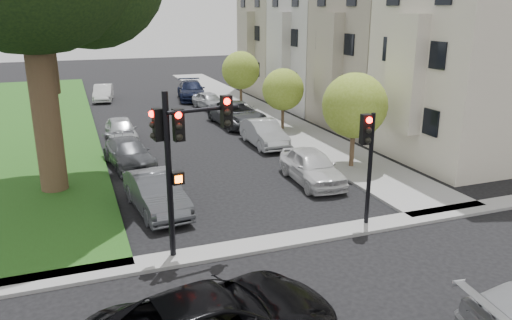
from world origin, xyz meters
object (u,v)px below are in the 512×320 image
object	(u,v)px
small_tree_c	(241,70)
car_parked_5	(156,193)
car_parked_0	(312,166)
car_parked_9	(103,93)
small_tree_b	(283,90)
car_parked_7	(121,130)
car_parked_2	(237,114)
traffic_signal_secondary	(368,149)
small_tree_a	(355,106)
car_parked_6	(129,153)
car_parked_1	(264,133)
car_parked_3	(209,101)
car_parked_4	(191,90)
traffic_signal_main	(181,145)

from	to	relation	value
small_tree_c	car_parked_5	distance (m)	21.29
car_parked_0	car_parked_9	bearing A→B (deg)	108.76
small_tree_b	small_tree_c	size ratio (longest dim) A/B	0.90
car_parked_7	car_parked_2	bearing A→B (deg)	11.91
traffic_signal_secondary	car_parked_0	xyz separation A→B (m)	(0.40, 4.87, -2.11)
small_tree_a	car_parked_6	size ratio (longest dim) A/B	1.01
small_tree_a	car_parked_1	world-z (taller)	small_tree_a
car_parked_6	car_parked_7	size ratio (longest dim) A/B	1.11
car_parked_7	car_parked_3	bearing A→B (deg)	46.04
car_parked_4	car_parked_5	bearing A→B (deg)	-97.86
small_tree_b	car_parked_9	distance (m)	18.22
car_parked_5	car_parked_7	size ratio (longest dim) A/B	1.09
small_tree_a	car_parked_3	size ratio (longest dim) A/B	1.20
traffic_signal_main	car_parked_0	size ratio (longest dim) A/B	1.19
car_parked_4	car_parked_9	world-z (taller)	car_parked_4
traffic_signal_main	car_parked_7	xyz separation A→B (m)	(-0.35, 15.21, -2.90)
traffic_signal_secondary	small_tree_c	bearing A→B (deg)	82.06
small_tree_a	small_tree_c	size ratio (longest dim) A/B	1.06
small_tree_a	car_parked_6	world-z (taller)	small_tree_a
car_parked_3	car_parked_9	xyz separation A→B (m)	(-7.43, 6.64, 0.02)
small_tree_c	traffic_signal_secondary	world-z (taller)	small_tree_c
small_tree_b	traffic_signal_secondary	size ratio (longest dim) A/B	0.96
small_tree_a	traffic_signal_secondary	world-z (taller)	small_tree_a
car_parked_3	car_parked_7	size ratio (longest dim) A/B	0.94
car_parked_1	car_parked_3	size ratio (longest dim) A/B	1.14
traffic_signal_secondary	small_tree_a	bearing A→B (deg)	62.55
traffic_signal_main	small_tree_a	bearing A→B (deg)	32.34
small_tree_a	car_parked_5	distance (m)	10.32
car_parked_1	car_parked_2	bearing A→B (deg)	88.50
small_tree_b	traffic_signal_main	world-z (taller)	traffic_signal_main
car_parked_2	car_parked_1	bearing A→B (deg)	-95.81
small_tree_b	car_parked_7	size ratio (longest dim) A/B	0.96
small_tree_c	car_parked_2	size ratio (longest dim) A/B	0.79
car_parked_4	car_parked_7	world-z (taller)	car_parked_4
car_parked_1	car_parked_4	bearing A→B (deg)	91.73
car_parked_6	traffic_signal_secondary	bearing A→B (deg)	-62.70
small_tree_b	car_parked_7	xyz separation A→B (m)	(-9.94, 0.70, -1.92)
car_parked_7	car_parked_0	bearing A→B (deg)	-55.70
car_parked_3	car_parked_9	distance (m)	9.96
small_tree_a	traffic_signal_secondary	xyz separation A→B (m)	(-3.18, -6.11, -0.22)
traffic_signal_main	car_parked_3	world-z (taller)	traffic_signal_main
traffic_signal_main	car_parked_4	world-z (taller)	traffic_signal_main
small_tree_a	car_parked_4	world-z (taller)	small_tree_a
traffic_signal_secondary	car_parked_3	bearing A→B (deg)	88.25
car_parked_4	car_parked_5	world-z (taller)	car_parked_4
small_tree_c	car_parked_3	size ratio (longest dim) A/B	1.14
traffic_signal_main	car_parked_9	size ratio (longest dim) A/B	1.27
car_parked_0	car_parked_4	size ratio (longest dim) A/B	0.81
car_parked_7	car_parked_5	bearing A→B (deg)	-89.71
car_parked_5	car_parked_7	xyz separation A→B (m)	(-0.12, 11.25, -0.04)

